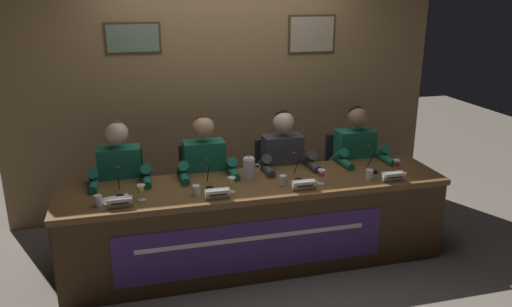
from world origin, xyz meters
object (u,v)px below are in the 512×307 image
object	(u,v)px
juice_glass_far_left	(141,190)
nameplate_far_right	(394,177)
water_cup_far_right	(370,175)
panelist_far_left	(121,182)
panelist_center_left	(206,174)
juice_glass_center_right	(321,174)
juice_glass_far_right	(396,164)
chair_far_right	(347,181)
microphone_far_right	(372,163)
water_cup_far_left	(98,201)
microphone_center_left	(209,179)
nameplate_center_left	(218,194)
chair_far_left	(123,203)
chair_center_left	(204,195)
juice_glass_center_left	(232,182)
water_cup_center_right	(283,181)
conference_table	(259,213)
document_stack_far_left	(116,200)
water_cup_center_left	(196,191)
nameplate_center_right	(304,185)
microphone_far_left	(119,187)
water_pitcher_central	(249,169)
panelist_center_right	(285,167)
microphone_center_right	(297,171)
chair_center_right	(278,187)
panelist_far_right	(358,161)

from	to	relation	value
juice_glass_far_left	nameplate_far_right	bearing A→B (deg)	-3.35
juice_glass_far_left	water_cup_far_right	size ratio (longest dim) A/B	1.46
panelist_far_left	panelist_center_left	xyz separation A→B (m)	(0.73, 0.00, 0.00)
juice_glass_center_right	juice_glass_far_right	bearing A→B (deg)	5.68
chair_far_right	microphone_far_right	size ratio (longest dim) A/B	4.20
water_cup_far_left	microphone_center_left	xyz separation A→B (m)	(0.85, 0.15, 0.04)
panelist_far_left	juice_glass_far_left	world-z (taller)	panelist_far_left
water_cup_far_right	nameplate_center_left	bearing A→B (deg)	-175.85
juice_glass_far_left	juice_glass_far_right	size ratio (longest dim) A/B	1.00
chair_far_left	chair_center_left	size ratio (longest dim) A/B	1.00
juice_glass_center_left	juice_glass_center_right	world-z (taller)	same
panelist_far_left	chair_far_right	world-z (taller)	panelist_far_left
chair_center_left	panelist_center_left	distance (m)	0.34
water_cup_center_right	juice_glass_far_left	bearing A→B (deg)	-178.82
juice_glass_far_left	juice_glass_far_right	bearing A→B (deg)	1.21
conference_table	nameplate_center_left	xyz separation A→B (m)	(-0.37, -0.16, 0.28)
conference_table	microphone_far_right	xyz separation A→B (m)	(1.06, 0.10, 0.31)
juice_glass_far_right	document_stack_far_left	size ratio (longest dim) A/B	0.52
nameplate_center_left	chair_far_right	distance (m)	1.72
nameplate_center_left	water_cup_center_left	bearing A→B (deg)	145.09
water_cup_center_right	nameplate_center_right	bearing A→B (deg)	-45.48
microphone_far_left	juice_glass_far_right	xyz separation A→B (m)	(2.34, -0.09, 0.01)
microphone_far_left	water_cup_far_right	distance (m)	2.05
microphone_center_left	water_pitcher_central	size ratio (longest dim) A/B	1.03
panelist_center_right	nameplate_far_right	size ratio (longest dim) A/B	6.26
nameplate_far_right	microphone_far_right	distance (m)	0.27
water_cup_center_right	microphone_far_left	bearing A→B (deg)	175.21
juice_glass_center_left	nameplate_far_right	bearing A→B (deg)	-4.49
panelist_center_right	nameplate_center_left	bearing A→B (deg)	-139.91
panelist_far_left	nameplate_center_left	size ratio (longest dim) A/B	6.50
microphone_far_left	microphone_center_right	bearing A→B (deg)	-0.37
water_cup_far_left	chair_center_right	xyz separation A→B (m)	(1.62, 0.73, -0.34)
juice_glass_far_left	chair_center_right	distance (m)	1.53
microphone_center_left	water_pitcher_central	world-z (taller)	microphone_center_left
conference_table	chair_far_right	world-z (taller)	chair_far_right
nameplate_far_right	water_cup_far_right	distance (m)	0.20
chair_far_left	water_pitcher_central	world-z (taller)	water_pitcher_central
water_cup_center_left	panelist_far_right	world-z (taller)	panelist_far_right
microphone_far_left	chair_far_right	world-z (taller)	microphone_far_left
water_cup_far_left	water_cup_far_right	distance (m)	2.20
microphone_far_left	panelist_center_left	xyz separation A→B (m)	(0.74, 0.37, -0.10)
microphone_center_left	document_stack_far_left	xyz separation A→B (m)	(-0.72, -0.08, -0.07)
nameplate_far_right	water_cup_center_right	bearing A→B (deg)	171.17
water_cup_center_left	chair_far_right	size ratio (longest dim) A/B	0.09
water_cup_center_right	chair_far_right	xyz separation A→B (m)	(0.90, 0.68, -0.34)
juice_glass_far_left	water_pitcher_central	bearing A→B (deg)	14.37
juice_glass_far_left	water_cup_center_left	world-z (taller)	juice_glass_far_left
microphone_far_right	document_stack_far_left	world-z (taller)	microphone_far_right
chair_center_left	panelist_far_right	xyz separation A→B (m)	(1.46, -0.20, 0.28)
panelist_far_left	document_stack_far_left	size ratio (longest dim) A/B	5.16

